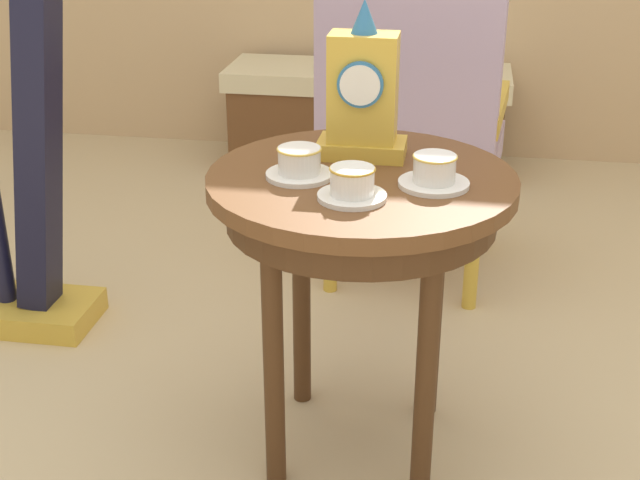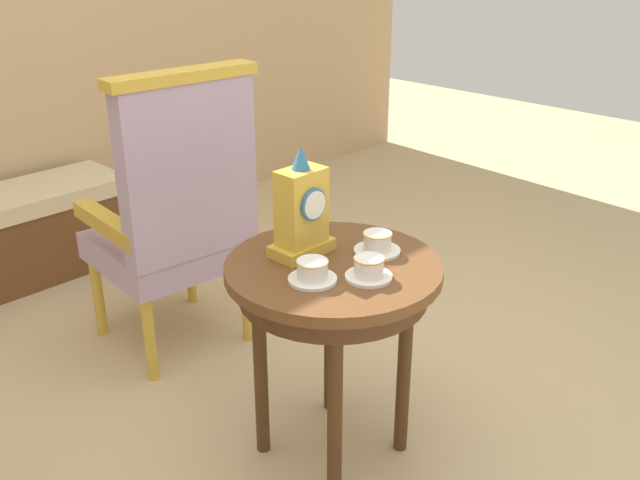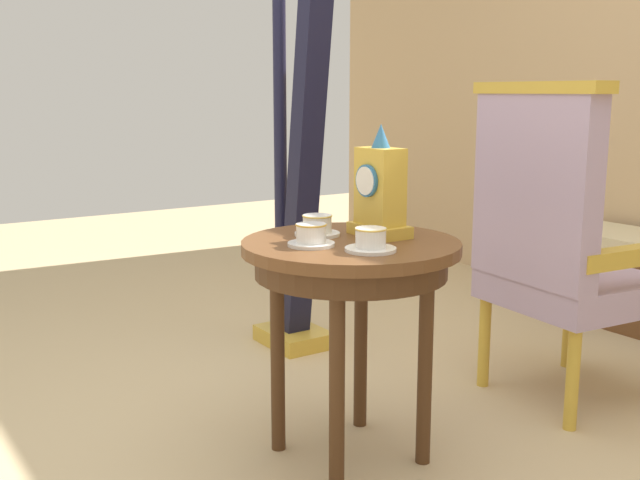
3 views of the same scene
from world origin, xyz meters
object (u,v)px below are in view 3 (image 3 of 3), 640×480
at_px(side_table, 351,269).
at_px(teacup_left, 317,226).
at_px(teacup_center, 371,241).
at_px(mantel_clock, 380,192).
at_px(armchair, 556,241).
at_px(harp, 297,184).
at_px(teacup_right, 311,236).

xyz_separation_m(side_table, teacup_left, (-0.12, -0.04, 0.11)).
xyz_separation_m(teacup_center, mantel_clock, (-0.16, 0.16, 0.11)).
height_order(teacup_center, mantel_clock, mantel_clock).
relative_size(teacup_left, mantel_clock, 0.41).
distance_m(side_table, mantel_clock, 0.25).
xyz_separation_m(armchair, harp, (-1.01, -0.44, 0.13)).
distance_m(side_table, armchair, 0.86).
bearing_deg(side_table, harp, 156.71).
relative_size(side_table, mantel_clock, 2.02).
bearing_deg(teacup_left, teacup_right, -39.76).
height_order(teacup_center, harp, harp).
bearing_deg(teacup_right, teacup_left, 140.24).
bearing_deg(armchair, harp, -156.28).
relative_size(side_table, harp, 0.38).
distance_m(side_table, harp, 1.06).
bearing_deg(teacup_center, harp, 157.69).
height_order(teacup_left, armchair, armchair).
height_order(teacup_right, teacup_center, same).
height_order(teacup_left, teacup_right, same).
bearing_deg(harp, teacup_right, -29.89).
bearing_deg(armchair, side_table, -93.20).
relative_size(side_table, teacup_center, 4.76).
xyz_separation_m(teacup_right, armchair, (0.05, 1.00, -0.11)).
relative_size(side_table, teacup_right, 5.04).
distance_m(teacup_center, armchair, 0.91).
bearing_deg(harp, armchair, 23.72).
height_order(side_table, mantel_clock, mantel_clock).
distance_m(teacup_right, armchair, 1.00).
bearing_deg(mantel_clock, teacup_right, -87.16).
bearing_deg(mantel_clock, teacup_center, -43.89).
height_order(mantel_clock, armchair, armchair).
xyz_separation_m(teacup_center, armchair, (-0.10, 0.90, -0.11)).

